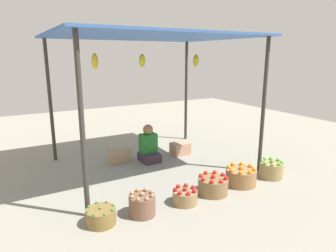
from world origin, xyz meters
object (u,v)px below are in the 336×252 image
at_px(basket_red_tomatoes, 213,185).
at_px(wooden_crate_stacked_rear, 180,149).
at_px(vendor_person, 149,147).
at_px(basket_potatoes, 142,205).
at_px(basket_green_apples, 271,169).
at_px(basket_oranges, 241,176).
at_px(wooden_crate_near_vendor, 119,155).
at_px(basket_red_apples, 185,196).
at_px(basket_green_chilies, 101,216).

distance_m(basket_red_tomatoes, wooden_crate_stacked_rear, 1.97).
height_order(vendor_person, basket_potatoes, vendor_person).
distance_m(basket_green_apples, wooden_crate_stacked_rear, 2.04).
distance_m(basket_oranges, wooden_crate_near_vendor, 2.54).
height_order(basket_potatoes, basket_oranges, basket_potatoes).
bearing_deg(wooden_crate_near_vendor, basket_red_apples, -84.27).
distance_m(basket_potatoes, wooden_crate_stacked_rear, 2.65).
relative_size(basket_red_apples, basket_oranges, 0.72).
distance_m(basket_red_tomatoes, basket_green_apples, 1.32).
bearing_deg(vendor_person, wooden_crate_stacked_rear, 1.69).
bearing_deg(basket_potatoes, basket_red_apples, -1.64).
relative_size(basket_potatoes, basket_green_apples, 0.88).
bearing_deg(basket_red_tomatoes, basket_potatoes, -178.49).
relative_size(vendor_person, basket_potatoes, 2.11).
relative_size(basket_red_apples, basket_red_tomatoes, 0.77).
bearing_deg(wooden_crate_stacked_rear, basket_red_tomatoes, -106.55).
bearing_deg(basket_oranges, basket_green_chilies, -179.79).
height_order(vendor_person, wooden_crate_stacked_rear, vendor_person).
bearing_deg(basket_red_apples, basket_red_tomatoes, 5.34).
bearing_deg(basket_green_chilies, basket_green_apples, -0.62).
distance_m(basket_green_chilies, basket_oranges, 2.46).
bearing_deg(basket_green_chilies, wooden_crate_near_vendor, 63.70).
bearing_deg(vendor_person, basket_red_tomatoes, -83.01).
height_order(vendor_person, basket_green_apples, vendor_person).
height_order(vendor_person, wooden_crate_near_vendor, vendor_person).
height_order(basket_red_tomatoes, wooden_crate_near_vendor, basket_red_tomatoes).
relative_size(vendor_person, basket_green_chilies, 1.99).
bearing_deg(wooden_crate_near_vendor, wooden_crate_stacked_rear, -10.45).
relative_size(basket_potatoes, wooden_crate_near_vendor, 0.88).
relative_size(basket_green_chilies, basket_green_apples, 0.94).
xyz_separation_m(vendor_person, basket_green_apples, (1.55, -1.87, -0.15)).
distance_m(basket_red_apples, wooden_crate_stacked_rear, 2.25).
height_order(basket_potatoes, basket_green_apples, basket_potatoes).
bearing_deg(basket_red_apples, basket_green_apples, 1.40).
bearing_deg(basket_red_apples, vendor_person, 79.95).
height_order(basket_red_apples, basket_green_apples, basket_green_apples).
xyz_separation_m(vendor_person, basket_oranges, (0.86, -1.83, -0.15)).
relative_size(vendor_person, wooden_crate_near_vendor, 1.86).
xyz_separation_m(basket_red_apples, basket_red_tomatoes, (0.57, 0.05, 0.03)).
height_order(basket_potatoes, basket_red_apples, basket_potatoes).
height_order(basket_red_tomatoes, basket_oranges, basket_oranges).
height_order(basket_green_chilies, basket_potatoes, basket_potatoes).
bearing_deg(basket_oranges, wooden_crate_near_vendor, 123.99).
distance_m(vendor_person, basket_green_chilies, 2.45).
height_order(basket_green_chilies, basket_red_apples, basket_red_apples).
bearing_deg(wooden_crate_stacked_rear, vendor_person, -178.31).
height_order(wooden_crate_near_vendor, wooden_crate_stacked_rear, wooden_crate_stacked_rear).
bearing_deg(vendor_person, basket_green_apples, -50.35).
relative_size(basket_potatoes, basket_red_apples, 0.99).
height_order(vendor_person, basket_oranges, vendor_person).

